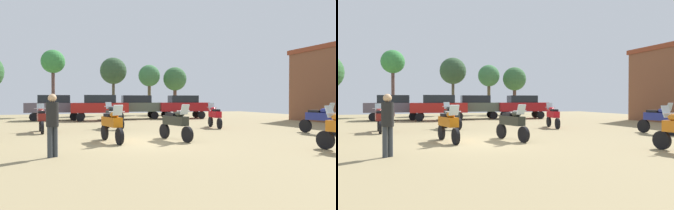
% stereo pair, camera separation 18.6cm
% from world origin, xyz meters
% --- Properties ---
extents(ground_plane, '(44.00, 52.00, 0.02)m').
position_xyz_m(ground_plane, '(0.00, 0.00, 0.01)').
color(ground_plane, '#95835B').
extents(motorcycle_2, '(0.68, 2.12, 1.44)m').
position_xyz_m(motorcycle_2, '(5.69, 4.39, 0.73)').
color(motorcycle_2, black).
rests_on(motorcycle_2, ground).
extents(motorcycle_5, '(0.62, 2.13, 1.44)m').
position_xyz_m(motorcycle_5, '(-3.69, 5.13, 0.73)').
color(motorcycle_5, black).
rests_on(motorcycle_5, ground).
extents(motorcycle_7, '(0.69, 2.22, 1.44)m').
position_xyz_m(motorcycle_7, '(-1.07, 0.38, 0.73)').
color(motorcycle_7, black).
rests_on(motorcycle_7, ground).
extents(motorcycle_8, '(0.81, 2.17, 1.50)m').
position_xyz_m(motorcycle_8, '(0.03, 5.73, 0.76)').
color(motorcycle_8, black).
rests_on(motorcycle_8, ground).
extents(motorcycle_10, '(0.76, 2.14, 1.45)m').
position_xyz_m(motorcycle_10, '(1.41, -0.01, 0.73)').
color(motorcycle_10, black).
rests_on(motorcycle_10, ground).
extents(motorcycle_11, '(0.67, 2.13, 1.49)m').
position_xyz_m(motorcycle_11, '(8.73, -0.31, 0.75)').
color(motorcycle_11, black).
rests_on(motorcycle_11, ground).
extents(car_1, '(4.49, 2.33, 2.00)m').
position_xyz_m(car_1, '(0.38, 13.00, 1.19)').
color(car_1, black).
rests_on(car_1, ground).
extents(car_2, '(4.42, 2.12, 2.00)m').
position_xyz_m(car_2, '(-2.94, 14.69, 1.19)').
color(car_2, black).
rests_on(car_2, ground).
extents(car_3, '(4.47, 2.26, 2.00)m').
position_xyz_m(car_3, '(3.59, 14.10, 1.19)').
color(car_3, black).
rests_on(car_3, ground).
extents(car_5, '(4.48, 2.29, 2.00)m').
position_xyz_m(car_5, '(7.58, 13.26, 1.19)').
color(car_5, black).
rests_on(car_5, ground).
extents(person_1, '(0.47, 0.47, 1.80)m').
position_xyz_m(person_1, '(-3.22, -2.11, 1.07)').
color(person_1, '#30363D').
rests_on(person_1, ground).
extents(tree_2, '(2.28, 2.28, 6.53)m').
position_xyz_m(tree_2, '(-2.99, 20.80, 5.29)').
color(tree_2, brown).
rests_on(tree_2, ground).
extents(tree_5, '(2.40, 2.40, 5.51)m').
position_xyz_m(tree_5, '(7.02, 21.26, 4.25)').
color(tree_5, brown).
rests_on(tree_5, ground).
extents(tree_6, '(2.80, 2.80, 6.11)m').
position_xyz_m(tree_6, '(3.01, 21.18, 4.68)').
color(tree_6, '#4D4534').
rests_on(tree_6, ground).
extents(tree_8, '(2.62, 2.62, 5.29)m').
position_xyz_m(tree_8, '(9.83, 20.58, 3.94)').
color(tree_8, '#50382F').
rests_on(tree_8, ground).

